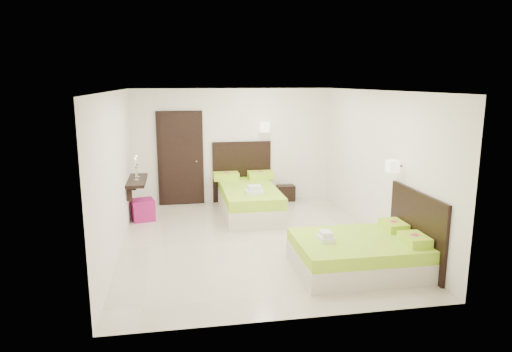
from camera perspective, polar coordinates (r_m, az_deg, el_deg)
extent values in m
plane|color=beige|center=(8.11, -0.33, -8.09)|extent=(5.50, 5.50, 0.00)
cube|color=beige|center=(9.61, -0.84, -3.77)|extent=(1.12, 2.25, 0.36)
cube|color=#91CF21|center=(9.54, -0.84, -2.08)|extent=(1.11, 2.23, 0.22)
cube|color=black|center=(10.55, -1.78, 0.54)|extent=(1.35, 0.05, 1.41)
cube|color=#B8E72A|center=(10.26, -3.76, -0.02)|extent=(0.56, 0.38, 0.16)
cylinder|color=#D3315B|center=(10.25, -3.76, 0.42)|extent=(0.13, 0.13, 0.00)
cube|color=#B8E72A|center=(10.37, 0.57, 0.13)|extent=(0.56, 0.38, 0.16)
cylinder|color=#D3315B|center=(10.36, 0.57, 0.57)|extent=(0.13, 0.13, 0.00)
cube|color=white|center=(8.91, -0.21, -2.03)|extent=(0.34, 0.25, 0.09)
cube|color=white|center=(8.89, -0.22, -1.47)|extent=(0.25, 0.19, 0.09)
cube|color=beige|center=(10.33, 1.05, 6.14)|extent=(0.20, 0.20, 0.22)
cylinder|color=#2D2116|center=(10.41, 0.97, 6.18)|extent=(0.03, 0.16, 0.03)
cube|color=beige|center=(7.04, 12.65, -10.26)|extent=(1.86, 1.39, 0.30)
cube|color=#91CF21|center=(6.95, 12.74, -8.41)|extent=(1.84, 1.38, 0.19)
cube|color=black|center=(7.27, 19.41, -6.31)|extent=(0.05, 1.58, 1.16)
cube|color=#B8E72A|center=(6.92, 19.22, -7.50)|extent=(0.32, 0.46, 0.13)
cylinder|color=#D3315B|center=(6.90, 19.26, -6.97)|extent=(0.11, 0.11, 0.00)
cube|color=#B8E72A|center=(7.46, 16.81, -5.94)|extent=(0.32, 0.46, 0.13)
cylinder|color=#D3315B|center=(7.44, 16.84, -5.45)|extent=(0.11, 0.11, 0.00)
cube|color=white|center=(6.73, 8.73, -7.75)|extent=(0.20, 0.28, 0.07)
cube|color=white|center=(6.71, 8.75, -7.15)|extent=(0.15, 0.21, 0.07)
cube|color=beige|center=(7.50, 16.69, 1.18)|extent=(0.17, 0.17, 0.19)
cylinder|color=#2D2116|center=(7.54, 17.24, 1.20)|extent=(0.16, 0.03, 0.03)
cube|color=black|center=(10.78, 3.70, -2.08)|extent=(0.41, 0.37, 0.36)
cube|color=#96145B|center=(9.50, -13.95, -4.11)|extent=(0.51, 0.51, 0.42)
cube|color=black|center=(10.37, -9.42, 2.15)|extent=(1.02, 0.06, 2.14)
cube|color=black|center=(10.34, -9.41, 2.12)|extent=(0.88, 0.04, 2.06)
cylinder|color=silver|center=(10.32, -7.46, 1.88)|extent=(0.03, 0.10, 0.03)
cube|color=black|center=(9.36, -14.65, -0.55)|extent=(0.35, 1.20, 0.06)
cube|color=black|center=(8.97, -15.55, -2.12)|extent=(0.10, 0.04, 0.30)
cube|color=black|center=(9.84, -15.07, -0.88)|extent=(0.10, 0.04, 0.30)
cylinder|color=silver|center=(9.20, -14.73, -0.50)|extent=(0.10, 0.10, 0.02)
cylinder|color=silver|center=(9.18, -14.77, 0.23)|extent=(0.02, 0.02, 0.22)
cone|color=silver|center=(9.16, -14.81, 1.03)|extent=(0.07, 0.07, 0.04)
cylinder|color=white|center=(9.14, -14.85, 1.61)|extent=(0.02, 0.02, 0.15)
sphere|color=#FFB23F|center=(9.13, -14.87, 2.15)|extent=(0.02, 0.02, 0.02)
cylinder|color=silver|center=(9.50, -14.59, -0.12)|extent=(0.10, 0.10, 0.02)
cylinder|color=silver|center=(9.47, -14.63, 0.59)|extent=(0.02, 0.02, 0.22)
cone|color=silver|center=(9.45, -14.67, 1.36)|extent=(0.07, 0.07, 0.04)
cylinder|color=white|center=(9.43, -14.70, 1.93)|extent=(0.02, 0.02, 0.15)
sphere|color=#FFB23F|center=(9.42, -14.73, 2.45)|extent=(0.02, 0.02, 0.02)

